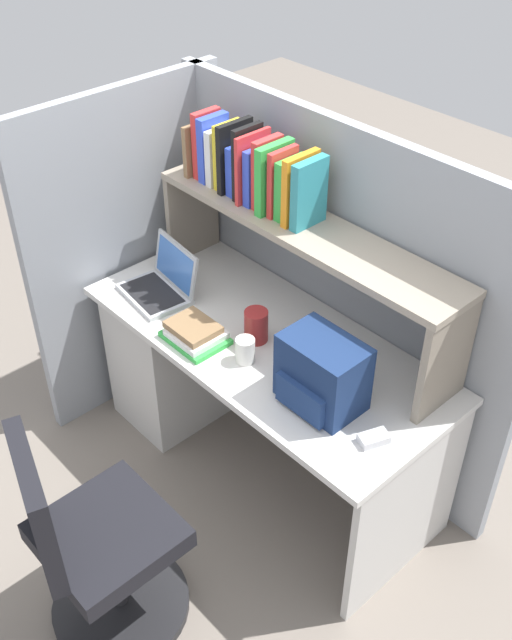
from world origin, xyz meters
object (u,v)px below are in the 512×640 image
Objects in this scene: computer_mouse at (374,439)px; snack_canister at (256,326)px; paper_cup at (245,350)px; laptop at (162,283)px; backpack at (321,374)px; office_chair at (94,551)px.

computer_mouse is 0.69m from snack_canister.
computer_mouse is at bearing 3.66° from paper_cup.
laptop is 1.12× the size of backpack.
laptop is at bearing -179.39° from backpack.
backpack reaches higher than computer_mouse.
paper_cup is at bearing -155.06° from computer_mouse.
office_chair is (0.69, -0.85, -0.39)m from laptop.
laptop is 1.16m from office_chair.
backpack is 0.43m from snack_canister.
laptop is 0.58m from paper_cup.
office_chair is at bearing -51.06° from laptop.
snack_canister is (-0.07, 0.12, 0.02)m from paper_cup.
backpack is 0.32× the size of office_chair.
computer_mouse is at bearing 0.05° from laptop.
backpack is (0.93, 0.01, 0.08)m from laptop.
backpack is at bearing 7.83° from paper_cup.
backpack is 2.17× the size of snack_canister.
computer_mouse is 0.75× the size of snack_canister.
snack_canister reaches higher than paper_cup.
backpack is 0.36m from paper_cup.
paper_cup is 0.11× the size of office_chair.
paper_cup reaches higher than computer_mouse.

